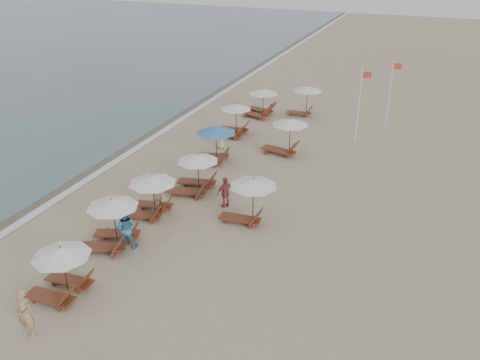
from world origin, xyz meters
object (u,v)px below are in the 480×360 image
at_px(beachgoer_far_a, 226,192).
at_px(lounger_station_3, 194,174).
at_px(beachgoer_mid_b, 160,194).
at_px(lounger_station_6, 260,103).
at_px(inland_station_2, 304,97).
at_px(beachgoer_far_b, 221,137).
at_px(lounger_station_2, 150,194).
at_px(inland_station_1, 284,135).
at_px(lounger_station_5, 233,121).
at_px(flag_pole_near, 360,102).
at_px(beachgoer_mid_a, 125,228).
at_px(lounger_station_4, 214,142).
at_px(lounger_station_1, 110,224).
at_px(beachgoer_near, 25,313).
at_px(inland_station_0, 248,196).
at_px(lounger_station_0, 60,272).

bearing_deg(beachgoer_far_a, lounger_station_3, -74.39).
bearing_deg(beachgoer_mid_b, lounger_station_6, -4.60).
height_order(inland_station_2, beachgoer_far_b, inland_station_2).
height_order(lounger_station_2, inland_station_1, inland_station_1).
distance_m(lounger_station_5, beachgoer_far_b, 2.43).
bearing_deg(flag_pole_near, lounger_station_5, -165.88).
bearing_deg(beachgoer_far_b, beachgoer_mid_a, -153.14).
distance_m(lounger_station_4, beachgoer_far_a, 5.53).
bearing_deg(beachgoer_mid_a, lounger_station_4, -111.11).
distance_m(lounger_station_1, beachgoer_far_b, 11.89).
distance_m(lounger_station_4, beachgoer_far_b, 2.22).
bearing_deg(lounger_station_6, lounger_station_3, -85.17).
bearing_deg(beachgoer_near, beachgoer_mid_a, 91.27).
height_order(beachgoer_near, beachgoer_far_b, beachgoer_near).
xyz_separation_m(lounger_station_1, beachgoer_mid_a, (0.62, 0.19, -0.16)).
bearing_deg(flag_pole_near, lounger_station_1, -114.83).
relative_size(inland_station_0, beachgoer_near, 1.43).
distance_m(lounger_station_3, beachgoer_far_a, 2.38).
height_order(lounger_station_2, lounger_station_5, lounger_station_5).
bearing_deg(lounger_station_4, inland_station_1, 38.80).
height_order(lounger_station_6, beachgoer_far_a, lounger_station_6).
relative_size(lounger_station_3, lounger_station_5, 1.06).
bearing_deg(lounger_station_1, lounger_station_5, 91.62).
xyz_separation_m(inland_station_1, beachgoer_far_b, (-3.94, -0.69, -0.51)).
xyz_separation_m(beachgoer_mid_a, flag_pole_near, (6.92, 16.10, 1.73)).
distance_m(lounger_station_1, lounger_station_3, 6.01).
bearing_deg(lounger_station_2, lounger_station_5, 92.74).
relative_size(lounger_station_1, beachgoer_mid_b, 1.51).
xyz_separation_m(lounger_station_6, inland_station_1, (3.93, -6.30, 0.28)).
relative_size(lounger_station_2, flag_pole_near, 0.52).
bearing_deg(inland_station_0, beachgoer_near, -113.06).
bearing_deg(inland_station_0, beachgoer_mid_a, -136.25).
xyz_separation_m(beachgoer_far_b, flag_pole_near, (7.70, 4.40, 1.93)).
relative_size(lounger_station_6, inland_station_0, 1.01).
distance_m(lounger_station_5, beachgoer_near, 19.88).
distance_m(inland_station_2, beachgoer_far_a, 15.19).
height_order(lounger_station_3, flag_pole_near, flag_pole_near).
xyz_separation_m(lounger_station_2, lounger_station_6, (-0.28, 15.90, -0.13)).
height_order(lounger_station_3, inland_station_0, inland_station_0).
bearing_deg(beachgoer_far_a, lounger_station_5, -121.74).
xyz_separation_m(lounger_station_3, inland_station_1, (2.83, 6.64, 0.26)).
height_order(lounger_station_0, beachgoer_mid_b, lounger_station_0).
distance_m(inland_station_2, beachgoer_mid_a, 20.18).
relative_size(lounger_station_4, inland_station_2, 0.96).
xyz_separation_m(lounger_station_2, inland_station_1, (3.64, 9.60, 0.16)).
distance_m(beachgoer_near, beachgoer_mid_a, 5.76).
relative_size(inland_station_2, beachgoer_far_b, 1.74).
bearing_deg(inland_station_0, beachgoer_mid_b, -173.83).
height_order(inland_station_0, beachgoer_near, inland_station_0).
bearing_deg(beachgoer_near, beachgoer_far_a, 78.06).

